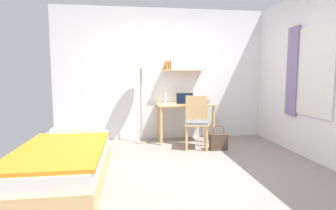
{
  "coord_description": "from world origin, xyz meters",
  "views": [
    {
      "loc": [
        -0.72,
        -3.43,
        1.29
      ],
      "look_at": [
        -0.17,
        0.51,
        0.85
      ],
      "focal_mm": 28.99,
      "sensor_mm": 36.0,
      "label": 1
    }
  ],
  "objects_px": {
    "desk_chair": "(196,120)",
    "book_stack": "(204,101)",
    "bed": "(64,164)",
    "laptop": "(185,101)",
    "water_bottle": "(165,98)",
    "standing_lamp": "(141,68)",
    "desk": "(185,110)",
    "handbag": "(218,141)"
  },
  "relations": [
    {
      "from": "bed",
      "to": "laptop",
      "type": "xyz_separation_m",
      "value": [
        1.85,
        1.92,
        0.55
      ]
    },
    {
      "from": "handbag",
      "to": "standing_lamp",
      "type": "bearing_deg",
      "value": 151.11
    },
    {
      "from": "desk_chair",
      "to": "bed",
      "type": "bearing_deg",
      "value": -144.62
    },
    {
      "from": "bed",
      "to": "desk",
      "type": "xyz_separation_m",
      "value": [
        1.84,
        1.89,
        0.37
      ]
    },
    {
      "from": "standing_lamp",
      "to": "laptop",
      "type": "height_order",
      "value": "standing_lamp"
    },
    {
      "from": "desk_chair",
      "to": "standing_lamp",
      "type": "distance_m",
      "value": 1.42
    },
    {
      "from": "desk",
      "to": "book_stack",
      "type": "bearing_deg",
      "value": 2.44
    },
    {
      "from": "desk",
      "to": "desk_chair",
      "type": "height_order",
      "value": "desk_chair"
    },
    {
      "from": "bed",
      "to": "desk",
      "type": "height_order",
      "value": "desk"
    },
    {
      "from": "desk",
      "to": "laptop",
      "type": "bearing_deg",
      "value": 67.48
    },
    {
      "from": "water_bottle",
      "to": "book_stack",
      "type": "bearing_deg",
      "value": 1.94
    },
    {
      "from": "water_bottle",
      "to": "standing_lamp",
      "type": "bearing_deg",
      "value": 178.98
    },
    {
      "from": "laptop",
      "to": "water_bottle",
      "type": "relative_size",
      "value": 1.55
    },
    {
      "from": "bed",
      "to": "laptop",
      "type": "relative_size",
      "value": 5.6
    },
    {
      "from": "desk_chair",
      "to": "book_stack",
      "type": "height_order",
      "value": "desk_chair"
    },
    {
      "from": "bed",
      "to": "desk",
      "type": "bearing_deg",
      "value": 45.74
    },
    {
      "from": "desk_chair",
      "to": "book_stack",
      "type": "distance_m",
      "value": 0.66
    },
    {
      "from": "bed",
      "to": "desk_chair",
      "type": "relative_size",
      "value": 2.1
    },
    {
      "from": "desk",
      "to": "book_stack",
      "type": "height_order",
      "value": "book_stack"
    },
    {
      "from": "desk_chair",
      "to": "handbag",
      "type": "distance_m",
      "value": 0.53
    },
    {
      "from": "desk",
      "to": "handbag",
      "type": "relative_size",
      "value": 2.52
    },
    {
      "from": "standing_lamp",
      "to": "bed",
      "type": "bearing_deg",
      "value": -117.77
    },
    {
      "from": "desk",
      "to": "water_bottle",
      "type": "distance_m",
      "value": 0.47
    },
    {
      "from": "bed",
      "to": "desk",
      "type": "distance_m",
      "value": 2.66
    },
    {
      "from": "desk",
      "to": "water_bottle",
      "type": "relative_size",
      "value": 4.89
    },
    {
      "from": "laptop",
      "to": "book_stack",
      "type": "bearing_deg",
      "value": -2.02
    },
    {
      "from": "book_stack",
      "to": "desk",
      "type": "bearing_deg",
      "value": -177.56
    },
    {
      "from": "standing_lamp",
      "to": "desk_chair",
      "type": "bearing_deg",
      "value": -28.05
    },
    {
      "from": "bed",
      "to": "laptop",
      "type": "height_order",
      "value": "laptop"
    },
    {
      "from": "desk",
      "to": "standing_lamp",
      "type": "xyz_separation_m",
      "value": [
        -0.85,
        -0.0,
        0.82
      ]
    },
    {
      "from": "water_bottle",
      "to": "desk_chair",
      "type": "bearing_deg",
      "value": -44.84
    },
    {
      "from": "standing_lamp",
      "to": "handbag",
      "type": "relative_size",
      "value": 3.77
    },
    {
      "from": "bed",
      "to": "book_stack",
      "type": "xyz_separation_m",
      "value": [
        2.23,
        1.9,
        0.53
      ]
    },
    {
      "from": "laptop",
      "to": "handbag",
      "type": "bearing_deg",
      "value": -59.77
    },
    {
      "from": "handbag",
      "to": "book_stack",
      "type": "bearing_deg",
      "value": 94.28
    },
    {
      "from": "laptop",
      "to": "book_stack",
      "type": "distance_m",
      "value": 0.38
    },
    {
      "from": "standing_lamp",
      "to": "handbag",
      "type": "distance_m",
      "value": 1.95
    },
    {
      "from": "laptop",
      "to": "book_stack",
      "type": "height_order",
      "value": "laptop"
    },
    {
      "from": "laptop",
      "to": "water_bottle",
      "type": "bearing_deg",
      "value": -174.41
    },
    {
      "from": "desk_chair",
      "to": "book_stack",
      "type": "bearing_deg",
      "value": 61.12
    },
    {
      "from": "handbag",
      "to": "laptop",
      "type": "bearing_deg",
      "value": 120.23
    },
    {
      "from": "water_bottle",
      "to": "laptop",
      "type": "bearing_deg",
      "value": 5.59
    }
  ]
}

